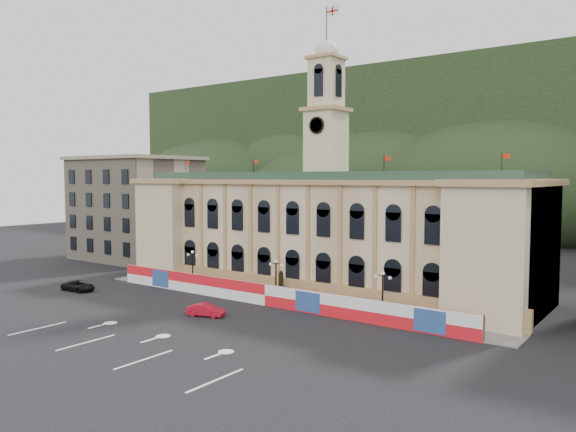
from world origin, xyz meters
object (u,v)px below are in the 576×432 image
Objects in this scene: statue at (281,291)px; lamp_center at (276,277)px; black_suv at (78,286)px; red_sedan at (206,310)px.

statue is 0.72× the size of lamp_center.
black_suv is (-25.11, -9.92, -2.41)m from lamp_center.
red_sedan is at bearing -94.57° from black_suv.
red_sedan is 0.88× the size of black_suv.
lamp_center is 27.10m from black_suv.
statue is 27.38m from black_suv.
statue is 0.85× the size of red_sedan.
lamp_center is 1.03× the size of black_suv.
lamp_center is 10.19m from red_sedan.
lamp_center reaches higher than statue.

